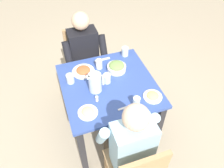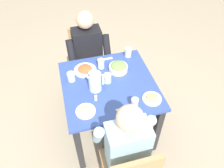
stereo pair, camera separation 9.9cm
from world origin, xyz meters
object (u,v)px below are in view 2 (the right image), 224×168
Objects in this scene: dining_table at (109,93)px; plate_fries at (152,98)px; salt_shaker at (96,98)px; plate_beans at (86,111)px; water_glass_by_pitcher at (71,77)px; water_glass_near_left at (101,64)px; plate_rice_curry at (85,69)px; water_pitcher at (95,82)px; diner_far at (90,57)px; chair_far at (87,57)px; salad_bowl at (118,67)px; water_glass_center at (128,52)px; diner_near at (124,141)px; water_glass_far_left at (135,104)px; water_glass_near_right at (107,78)px.

plate_fries reaches higher than dining_table.
dining_table is 0.28m from salt_shaker.
plate_beans reaches higher than dining_table.
water_glass_near_left is at bearing 18.82° from water_glass_by_pitcher.
plate_fries is (0.51, -0.54, -0.00)m from plate_rice_curry.
water_pitcher is 1.87× the size of water_glass_near_left.
diner_far is at bearing 72.55° from plate_rice_curry.
chair_far is 0.88m from water_pitcher.
salad_bowl is 0.48m from water_glass_by_pitcher.
chair_far is 4.57× the size of water_pitcher.
dining_table is 4.67× the size of water_pitcher.
water_glass_center is (0.50, 0.12, 0.03)m from plate_rice_curry.
water_glass_center is (0.40, -0.21, 0.15)m from diner_far.
water_pitcher is at bearing -79.89° from plate_rice_curry.
diner_near is at bearing -141.20° from plate_fries.
dining_table is at bearing -81.46° from diner_far.
salad_bowl is at bearing 112.15° from plate_fries.
water_glass_by_pitcher is (-0.65, -0.22, -0.00)m from water_glass_center.
water_glass_far_left is at bearing -60.69° from plate_rice_curry.
diner_near is 11.45× the size of water_glass_near_left.
water_pitcher is 0.16m from water_glass_near_right.
plate_beans is 0.16m from salt_shaker.
water_pitcher is at bearing 60.23° from plate_beans.
diner_far is 6.12× the size of water_pitcher.
plate_beans is at bearing -136.21° from salt_shaker.
water_glass_near_left reaches higher than water_glass_center.
dining_table is at bearing 44.69° from plate_beans.
water_glass_near_left is at bearing -77.72° from diner_far.
diner_far is at bearing 77.31° from plate_beans.
water_glass_by_pitcher is at bearing -161.19° from water_glass_center.
water_glass_near_right is 0.91× the size of water_glass_near_left.
water_glass_near_right is at bearing -49.65° from plate_rice_curry.
water_glass_by_pitcher is at bearing -145.72° from plate_rice_curry.
diner_far reaches higher than water_glass_near_left.
diner_near is at bearing -78.20° from water_pitcher.
water_glass_far_left is (0.14, -0.34, 0.18)m from dining_table.
water_glass_near_left reaches higher than plate_fries.
diner_near is 12.60× the size of water_glass_near_right.
water_glass_near_right reaches higher than plate_fries.
salad_bowl is 0.60m from plate_beans.
water_glass_near_left is at bearing 89.45° from diner_near.
diner_far is 11.45× the size of water_glass_near_left.
salt_shaker is (-0.14, 0.40, 0.13)m from diner_near.
water_glass_center is at bearing -27.41° from diner_far.
dining_table is 0.41m from water_glass_by_pitcher.
diner_far is 21.54× the size of salt_shaker.
water_glass_center is at bearing 48.26° from salt_shaker.
salt_shaker is (-0.16, -0.20, -0.02)m from water_glass_near_right.
water_glass_by_pitcher is 0.68m from water_glass_far_left.
salad_bowl is at bearing 47.25° from salt_shaker.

